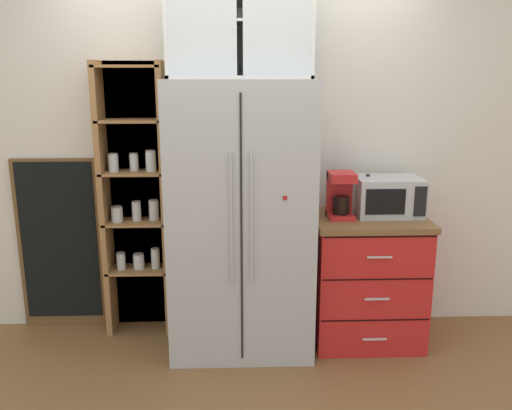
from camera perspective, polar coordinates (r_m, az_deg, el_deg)
The scene contains 12 objects.
ground_plane at distance 3.86m, azimuth -1.53°, elevation -14.51°, with size 10.72×10.72×0.00m, color brown.
wall_back_cream at distance 3.84m, azimuth -1.71°, elevation 5.49°, with size 5.02×0.10×2.55m, color silver.
refrigerator at distance 3.53m, azimuth -1.62°, elevation -1.44°, with size 0.93×0.70×1.80m.
pantry_shelf_column at distance 3.85m, azimuth -12.67°, elevation 0.66°, with size 0.50×0.26×1.92m.
counter_cabinet at distance 3.82m, azimuth 11.69°, elevation -7.67°, with size 0.76×0.62×0.89m.
microwave at distance 3.74m, azimuth 13.93°, elevation 0.92°, with size 0.44×0.33×0.26m.
coffee_maker at distance 3.61m, azimuth 9.03°, elevation 1.14°, with size 0.17×0.20×0.31m.
mug_cream at distance 3.67m, azimuth 12.11°, elevation -0.56°, with size 0.12×0.08×0.09m.
bottle_green at distance 3.75m, azimuth 11.78°, elevation 0.93°, with size 0.07×0.07×0.27m.
bottle_amber at distance 3.64m, azimuth 12.19°, elevation 0.28°, with size 0.07×0.07×0.24m.
upper_cabinet at distance 3.47m, azimuth -1.78°, elevation 18.92°, with size 0.89×0.32×0.68m.
chalkboard_menu at distance 4.12m, azimuth -20.21°, elevation -3.95°, with size 0.60×0.04×1.26m.
Camera 1 is at (-0.02, -3.39, 1.84)m, focal length 37.35 mm.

